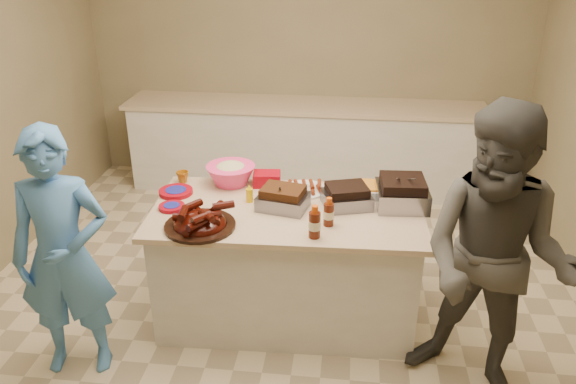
# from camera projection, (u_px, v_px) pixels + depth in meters

# --- Properties ---
(room) EXTENTS (4.50, 5.00, 2.70)m
(room) POSITION_uv_depth(u_px,v_px,m) (275.00, 313.00, 3.99)
(room) COLOR #8E7F5A
(room) RESTS_ON ground
(back_counter) EXTENTS (3.60, 0.64, 0.90)m
(back_counter) POSITION_uv_depth(u_px,v_px,m) (304.00, 146.00, 5.78)
(back_counter) COLOR silver
(back_counter) RESTS_ON ground
(island) EXTENTS (1.78, 0.98, 0.83)m
(island) POSITION_uv_depth(u_px,v_px,m) (287.00, 313.00, 3.99)
(island) COLOR silver
(island) RESTS_ON ground
(rib_platter) EXTENTS (0.57, 0.57, 0.17)m
(rib_platter) POSITION_uv_depth(u_px,v_px,m) (200.00, 227.00, 3.41)
(rib_platter) COLOR #3B0A04
(rib_platter) RESTS_ON island
(pulled_pork_tray) EXTENTS (0.35, 0.29, 0.09)m
(pulled_pork_tray) POSITION_uv_depth(u_px,v_px,m) (283.00, 208.00, 3.65)
(pulled_pork_tray) COLOR #47230F
(pulled_pork_tray) RESTS_ON island
(brisket_tray) EXTENTS (0.36, 0.32, 0.09)m
(brisket_tray) POSITION_uv_depth(u_px,v_px,m) (346.00, 206.00, 3.68)
(brisket_tray) COLOR black
(brisket_tray) RESTS_ON island
(roasting_pan) EXTENTS (0.35, 0.35, 0.13)m
(roasting_pan) POSITION_uv_depth(u_px,v_px,m) (401.00, 205.00, 3.69)
(roasting_pan) COLOR gray
(roasting_pan) RESTS_ON island
(coleslaw_bowl) EXTENTS (0.36, 0.36, 0.24)m
(coleslaw_bowl) POSITION_uv_depth(u_px,v_px,m) (231.00, 184.00, 4.00)
(coleslaw_bowl) COLOR #FF3A7C
(coleslaw_bowl) RESTS_ON island
(sausage_plate) EXTENTS (0.36, 0.36, 0.05)m
(sausage_plate) POSITION_uv_depth(u_px,v_px,m) (304.00, 191.00, 3.89)
(sausage_plate) COLOR silver
(sausage_plate) RESTS_ON island
(mac_cheese_dish) EXTENTS (0.31, 0.23, 0.08)m
(mac_cheese_dish) POSITION_uv_depth(u_px,v_px,m) (373.00, 194.00, 3.84)
(mac_cheese_dish) COLOR orange
(mac_cheese_dish) RESTS_ON island
(bbq_bottle_a) EXTENTS (0.06, 0.06, 0.18)m
(bbq_bottle_a) POSITION_uv_depth(u_px,v_px,m) (328.00, 225.00, 3.44)
(bbq_bottle_a) COLOR #461609
(bbq_bottle_a) RESTS_ON island
(bbq_bottle_b) EXTENTS (0.07, 0.07, 0.21)m
(bbq_bottle_b) POSITION_uv_depth(u_px,v_px,m) (314.00, 237.00, 3.31)
(bbq_bottle_b) COLOR #461609
(bbq_bottle_b) RESTS_ON island
(mustard_bottle) EXTENTS (0.05, 0.05, 0.13)m
(mustard_bottle) POSITION_uv_depth(u_px,v_px,m) (250.00, 202.00, 3.73)
(mustard_bottle) COLOR #EDBA05
(mustard_bottle) RESTS_ON island
(sauce_bowl) EXTENTS (0.13, 0.05, 0.13)m
(sauce_bowl) POSITION_uv_depth(u_px,v_px,m) (290.00, 195.00, 3.83)
(sauce_bowl) COLOR silver
(sauce_bowl) RESTS_ON island
(plate_stack_large) EXTENTS (0.24, 0.24, 0.03)m
(plate_stack_large) POSITION_uv_depth(u_px,v_px,m) (176.00, 194.00, 3.85)
(plate_stack_large) COLOR maroon
(plate_stack_large) RESTS_ON island
(plate_stack_small) EXTENTS (0.17, 0.17, 0.02)m
(plate_stack_small) POSITION_uv_depth(u_px,v_px,m) (172.00, 208.00, 3.64)
(plate_stack_small) COLOR maroon
(plate_stack_small) RESTS_ON island
(plastic_cup) EXTENTS (0.09, 0.09, 0.09)m
(plastic_cup) POSITION_uv_depth(u_px,v_px,m) (183.00, 182.00, 4.02)
(plastic_cup) COLOR #98550A
(plastic_cup) RESTS_ON island
(basket_stack) EXTENTS (0.20, 0.16, 0.09)m
(basket_stack) POSITION_uv_depth(u_px,v_px,m) (267.00, 185.00, 3.98)
(basket_stack) COLOR maroon
(basket_stack) RESTS_ON island
(guest_blue) EXTENTS (0.85, 1.63, 0.37)m
(guest_blue) POSITION_uv_depth(u_px,v_px,m) (84.00, 361.00, 3.54)
(guest_blue) COLOR #4986CE
(guest_blue) RESTS_ON ground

